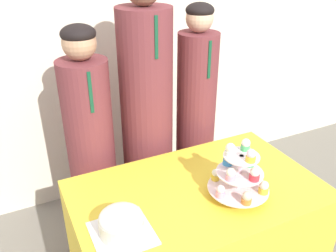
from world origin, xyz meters
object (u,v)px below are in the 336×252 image
cupcake_stand (240,173)px  student_0 (92,152)px  student_1 (147,123)px  round_cake (121,223)px  student_2 (195,124)px

cupcake_stand → student_0: student_0 is taller
cupcake_stand → student_1: 0.75m
student_1 → round_cake: bearing=-119.8°
cupcake_stand → student_0: (-0.51, 0.74, -0.16)m
student_2 → round_cake: bearing=-136.1°
cupcake_stand → student_2: size_ratio=0.19×
round_cake → student_1: bearing=60.2°
student_0 → student_2: size_ratio=0.96×
round_cake → cupcake_stand: cupcake_stand is taller
student_1 → student_0: bearing=-180.0°
cupcake_stand → student_1: student_1 is taller
cupcake_stand → student_1: size_ratio=0.17×
student_1 → student_2: student_1 is taller
round_cake → student_1: student_1 is taller
round_cake → student_2: bearing=43.9°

